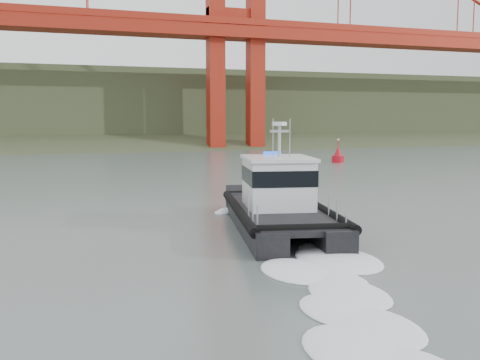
# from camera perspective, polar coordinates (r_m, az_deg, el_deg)

# --- Properties ---
(ground) EXTENTS (400.00, 400.00, 0.00)m
(ground) POSITION_cam_1_polar(r_m,az_deg,el_deg) (26.41, 4.30, -6.77)
(ground) COLOR slate
(ground) RESTS_ON ground
(headlands) EXTENTS (500.00, 105.36, 27.12)m
(headlands) POSITION_cam_1_polar(r_m,az_deg,el_deg) (149.51, -14.68, 6.81)
(headlands) COLOR #323F24
(headlands) RESTS_ON ground
(patrol_boat) EXTENTS (6.91, 13.23, 6.11)m
(patrol_boat) POSITION_cam_1_polar(r_m,az_deg,el_deg) (29.51, 4.17, -2.32)
(patrol_boat) COLOR black
(patrol_boat) RESTS_ON ground
(nav_buoy) EXTENTS (1.66, 1.66, 3.45)m
(nav_buoy) POSITION_cam_1_polar(r_m,az_deg,el_deg) (74.57, 10.41, 2.55)
(nav_buoy) COLOR #B50C1A
(nav_buoy) RESTS_ON ground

